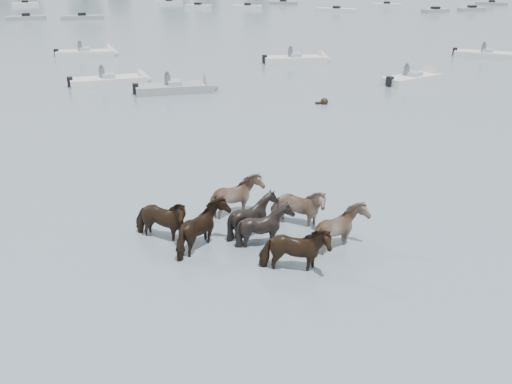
{
  "coord_description": "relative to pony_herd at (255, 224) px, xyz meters",
  "views": [
    {
      "loc": [
        1.03,
        -12.5,
        7.63
      ],
      "look_at": [
        0.99,
        2.97,
        1.1
      ],
      "focal_mm": 39.27,
      "sensor_mm": 36.0,
      "label": 1
    }
  ],
  "objects": [
    {
      "name": "distant_flotilla",
      "position": [
        -2.64,
        76.35,
        -0.25
      ],
      "size": [
        100.02,
        28.62,
        0.93
      ],
      "color": "gray",
      "rests_on": "ground"
    },
    {
      "name": "swimming_pony",
      "position": [
        3.77,
        16.31,
        -0.41
      ],
      "size": [
        0.72,
        0.44,
        0.44
      ],
      "color": "black",
      "rests_on": "ground"
    },
    {
      "name": "motorboat_b",
      "position": [
        -4.23,
        19.37,
        -0.28
      ],
      "size": [
        5.33,
        2.78,
        1.92
      ],
      "rotation": [
        0.0,
        0.0,
        0.24
      ],
      "color": "gray",
      "rests_on": "ground"
    },
    {
      "name": "ground",
      "position": [
        -0.96,
        -1.99,
        -0.51
      ],
      "size": [
        400.0,
        400.0,
        0.0
      ],
      "primitive_type": "plane",
      "color": "slate",
      "rests_on": "ground"
    },
    {
      "name": "motorboat_a",
      "position": [
        -8.78,
        21.63,
        -0.28
      ],
      "size": [
        5.43,
        3.21,
        1.92
      ],
      "rotation": [
        0.0,
        0.0,
        0.33
      ],
      "color": "silver",
      "rests_on": "ground"
    },
    {
      "name": "motorboat_e",
      "position": [
        19.52,
        31.49,
        -0.29
      ],
      "size": [
        5.73,
        3.76,
        1.92
      ],
      "rotation": [
        0.0,
        0.0,
        -0.43
      ],
      "color": "silver",
      "rests_on": "ground"
    },
    {
      "name": "pony_herd",
      "position": [
        0.0,
        0.0,
        0.0
      ],
      "size": [
        7.08,
        4.86,
        1.61
      ],
      "color": "black",
      "rests_on": "ground"
    },
    {
      "name": "motorboat_f",
      "position": [
        -13.38,
        32.55,
        -0.28
      ],
      "size": [
        5.33,
        2.4,
        1.92
      ],
      "rotation": [
        0.0,
        0.0,
        0.16
      ],
      "color": "silver",
      "rests_on": "ground"
    },
    {
      "name": "motorboat_d",
      "position": [
        10.75,
        22.46,
        -0.28
      ],
      "size": [
        4.74,
        4.02,
        1.92
      ],
      "rotation": [
        0.0,
        0.0,
        0.62
      ],
      "color": "silver",
      "rests_on": "ground"
    },
    {
      "name": "motorboat_c",
      "position": [
        3.77,
        29.61,
        -0.28
      ],
      "size": [
        5.56,
        2.38,
        1.92
      ],
      "rotation": [
        0.0,
        0.0,
        0.15
      ],
      "color": "silver",
      "rests_on": "ground"
    }
  ]
}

